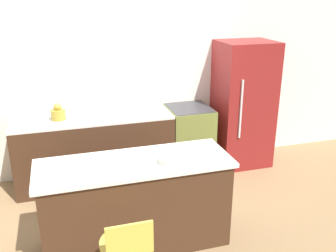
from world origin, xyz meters
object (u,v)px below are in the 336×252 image
(kettle, at_px, (58,113))
(mixing_bowl, at_px, (140,109))
(oven_range, at_px, (189,139))
(refrigerator, at_px, (243,105))

(kettle, distance_m, mixing_bowl, 1.02)
(oven_range, distance_m, kettle, 1.78)
(oven_range, distance_m, refrigerator, 0.90)
(mixing_bowl, bearing_deg, kettle, 180.00)
(oven_range, relative_size, kettle, 4.40)
(refrigerator, height_order, mixing_bowl, refrigerator)
(oven_range, distance_m, mixing_bowl, 0.84)
(refrigerator, bearing_deg, mixing_bowl, 179.93)
(kettle, bearing_deg, oven_range, 0.21)
(oven_range, relative_size, refrigerator, 0.52)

